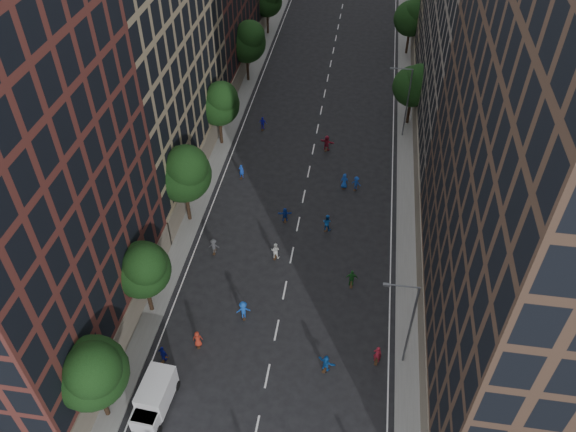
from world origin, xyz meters
name	(u,v)px	position (x,y,z in m)	size (l,w,h in m)	color
ground	(313,152)	(0.00, 40.00, 0.00)	(240.00, 240.00, 0.00)	black
sidewalk_left	(229,111)	(-12.00, 47.50, 0.07)	(4.00, 105.00, 0.15)	slate
sidewalk_right	(413,125)	(12.00, 47.50, 0.07)	(4.00, 105.00, 0.15)	slate
bldg_left_b	(118,20)	(-19.00, 35.00, 17.00)	(14.00, 26.00, 34.00)	#8B7A5B
bldg_right_b	(507,12)	(19.00, 44.00, 16.50)	(14.00, 28.00, 33.00)	#6E655A
tree_left_0	(92,372)	(-11.01, 3.85, 5.96)	(5.20, 5.20, 8.83)	black
tree_left_1	(143,268)	(-11.02, 13.86, 5.55)	(4.80, 4.80, 8.21)	black
tree_left_2	(184,172)	(-10.99, 25.83, 6.36)	(5.60, 5.60, 9.45)	black
tree_left_3	(219,102)	(-11.02, 39.85, 5.82)	(5.00, 5.00, 8.58)	black
tree_left_4	(247,41)	(-11.00, 55.84, 6.10)	(5.40, 5.40, 9.08)	black
tree_left_5	(268,0)	(-11.02, 71.86, 5.68)	(4.80, 4.80, 8.33)	black
tree_right_a	(415,84)	(11.38, 47.85, 5.63)	(5.00, 5.00, 8.39)	black
tree_right_b	(413,16)	(11.39, 67.85, 5.96)	(5.20, 5.20, 8.83)	black
streetlamp_near	(409,321)	(10.37, 12.00, 5.17)	(2.64, 0.22, 9.06)	#595B60
streetlamp_far	(406,99)	(10.37, 45.00, 5.17)	(2.64, 0.22, 9.06)	#595B60
cargo_van	(154,397)	(-7.79, 5.16, 1.29)	(2.46, 4.75, 2.46)	silver
skater_3	(243,310)	(-3.05, 14.44, 0.93)	(1.20, 0.69, 1.86)	#164AB4
skater_4	(163,354)	(-8.50, 9.19, 0.83)	(0.97, 0.41, 1.66)	#131A9B
skater_5	(326,363)	(4.51, 10.29, 0.83)	(1.54, 0.49, 1.67)	#13499A
skater_6	(198,339)	(-6.16, 11.02, 0.81)	(0.79, 0.52, 1.62)	#9D2A1A
skater_7	(377,355)	(8.50, 11.65, 0.92)	(0.67, 0.44, 1.84)	maroon
skater_8	(275,251)	(-1.53, 21.96, 0.89)	(0.86, 0.67, 1.77)	silver
skater_9	(214,246)	(-7.51, 21.75, 0.81)	(1.04, 0.60, 1.61)	#3B3C40
skater_10	(352,278)	(5.94, 19.50, 0.91)	(1.07, 0.45, 1.82)	#1F6724
skater_11	(285,215)	(-1.42, 27.31, 0.79)	(1.47, 0.47, 1.59)	#123399
skater_12	(344,181)	(4.20, 33.67, 0.89)	(0.87, 0.57, 1.78)	#1649B8
skater_13	(241,171)	(-7.38, 33.77, 0.85)	(0.62, 0.41, 1.70)	#1641B9
skater_14	(327,223)	(2.98, 26.61, 0.94)	(0.91, 0.71, 1.88)	#1553AD
skater_15	(356,183)	(5.51, 33.60, 0.80)	(1.04, 0.60, 1.61)	#123998
skater_16	(263,124)	(-6.81, 43.85, 0.85)	(1.00, 0.42, 1.70)	#1718BC
skater_17	(327,143)	(1.57, 40.55, 0.97)	(1.80, 0.57, 1.94)	maroon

